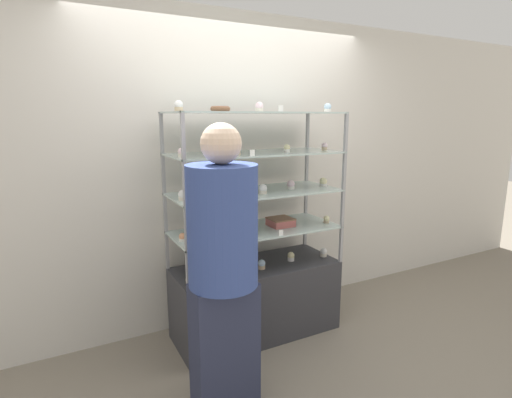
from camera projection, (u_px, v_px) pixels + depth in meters
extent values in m
plane|color=gray|center=(256.00, 332.00, 3.33)|extent=(20.00, 20.00, 0.00)
cube|color=silver|center=(234.00, 171.00, 3.42)|extent=(8.00, 0.05, 2.60)
cube|color=#333338|center=(256.00, 299.00, 3.27)|extent=(1.32, 0.54, 0.59)
cube|color=#99999E|center=(167.00, 250.00, 3.11)|extent=(0.02, 0.02, 0.30)
cube|color=#99999E|center=(305.00, 229.00, 3.70)|extent=(0.02, 0.02, 0.30)
cube|color=#99999E|center=(188.00, 272.00, 2.66)|extent=(0.02, 0.02, 0.30)
cube|color=#99999E|center=(341.00, 244.00, 3.25)|extent=(0.02, 0.02, 0.30)
cube|color=#B2C6C1|center=(256.00, 230.00, 3.15)|extent=(1.32, 0.54, 0.01)
cube|color=#99999E|center=(165.00, 213.00, 3.04)|extent=(0.02, 0.02, 0.30)
cube|color=#99999E|center=(306.00, 197.00, 3.64)|extent=(0.02, 0.02, 0.30)
cube|color=#99999E|center=(186.00, 229.00, 2.60)|extent=(0.02, 0.02, 0.30)
cube|color=#99999E|center=(343.00, 208.00, 3.19)|extent=(0.02, 0.02, 0.30)
cube|color=#B2C6C1|center=(256.00, 192.00, 3.09)|extent=(1.32, 0.54, 0.01)
cube|color=#99999E|center=(163.00, 173.00, 2.98)|extent=(0.02, 0.02, 0.30)
cube|color=#99999E|center=(307.00, 164.00, 3.58)|extent=(0.02, 0.02, 0.30)
cube|color=#99999E|center=(185.00, 183.00, 2.54)|extent=(0.02, 0.02, 0.30)
cube|color=#99999E|center=(344.00, 171.00, 3.13)|extent=(0.02, 0.02, 0.30)
cube|color=#B2C6C1|center=(256.00, 153.00, 3.03)|extent=(1.32, 0.54, 0.01)
cube|color=#99999E|center=(161.00, 133.00, 2.92)|extent=(0.02, 0.02, 0.30)
cube|color=#99999E|center=(308.00, 130.00, 3.52)|extent=(0.02, 0.02, 0.30)
cube|color=#99999E|center=(183.00, 136.00, 2.48)|extent=(0.02, 0.02, 0.30)
cube|color=#99999E|center=(346.00, 132.00, 3.07)|extent=(0.02, 0.02, 0.30)
cube|color=#B2C6C1|center=(256.00, 113.00, 2.97)|extent=(1.32, 0.54, 0.01)
cylinder|color=brown|center=(237.00, 260.00, 3.18)|extent=(0.18, 0.18, 0.10)
cylinder|color=silver|center=(237.00, 252.00, 3.17)|extent=(0.19, 0.19, 0.02)
cube|color=#C66660|center=(281.00, 222.00, 3.23)|extent=(0.18, 0.18, 0.06)
cube|color=#8C5B42|center=(281.00, 219.00, 3.23)|extent=(0.19, 0.18, 0.01)
cylinder|color=#CCB28C|center=(190.00, 284.00, 2.81)|extent=(0.06, 0.06, 0.03)
sphere|color=#F4EAB2|center=(190.00, 279.00, 2.81)|extent=(0.06, 0.06, 0.06)
cylinder|color=beige|center=(224.00, 271.00, 3.03)|extent=(0.06, 0.06, 0.03)
sphere|color=#8C5B42|center=(224.00, 268.00, 3.03)|extent=(0.06, 0.06, 0.06)
cylinder|color=#CCB28C|center=(261.00, 267.00, 3.12)|extent=(0.06, 0.06, 0.03)
sphere|color=silver|center=(261.00, 263.00, 3.12)|extent=(0.06, 0.06, 0.06)
cylinder|color=white|center=(291.00, 259.00, 3.30)|extent=(0.06, 0.06, 0.03)
sphere|color=#F4EAB2|center=(291.00, 255.00, 3.30)|extent=(0.06, 0.06, 0.06)
cylinder|color=beige|center=(323.00, 255.00, 3.40)|extent=(0.06, 0.06, 0.03)
sphere|color=white|center=(324.00, 251.00, 3.40)|extent=(0.06, 0.06, 0.06)
cube|color=white|center=(220.00, 283.00, 2.80)|extent=(0.04, 0.00, 0.04)
cylinder|color=white|center=(183.00, 240.00, 2.83)|extent=(0.05, 0.05, 0.02)
sphere|color=#E5996B|center=(182.00, 236.00, 2.83)|extent=(0.05, 0.05, 0.05)
cylinder|color=beige|center=(239.00, 235.00, 2.95)|extent=(0.05, 0.05, 0.02)
sphere|color=#F4EAB2|center=(239.00, 231.00, 2.95)|extent=(0.05, 0.05, 0.05)
cylinder|color=#CCB28C|center=(326.00, 222.00, 3.33)|extent=(0.05, 0.05, 0.02)
sphere|color=#F4EAB2|center=(326.00, 219.00, 3.32)|extent=(0.05, 0.05, 0.05)
cube|color=white|center=(281.00, 233.00, 2.97)|extent=(0.04, 0.00, 0.04)
cylinder|color=beige|center=(183.00, 199.00, 2.76)|extent=(0.06, 0.06, 0.02)
sphere|color=white|center=(183.00, 194.00, 2.75)|extent=(0.06, 0.06, 0.06)
cylinder|color=white|center=(226.00, 196.00, 2.85)|extent=(0.06, 0.06, 0.02)
sphere|color=white|center=(226.00, 192.00, 2.84)|extent=(0.06, 0.06, 0.06)
cylinder|color=beige|center=(263.00, 192.00, 2.99)|extent=(0.06, 0.06, 0.02)
sphere|color=white|center=(263.00, 188.00, 2.98)|extent=(0.06, 0.06, 0.06)
cylinder|color=white|center=(291.00, 188.00, 3.18)|extent=(0.06, 0.06, 0.02)
sphere|color=silver|center=(291.00, 184.00, 3.18)|extent=(0.06, 0.06, 0.06)
cylinder|color=white|center=(323.00, 185.00, 3.31)|extent=(0.06, 0.06, 0.02)
sphere|color=#F4EAB2|center=(323.00, 181.00, 3.31)|extent=(0.06, 0.06, 0.06)
cube|color=white|center=(245.00, 197.00, 2.77)|extent=(0.04, 0.00, 0.04)
cylinder|color=beige|center=(182.00, 155.00, 2.68)|extent=(0.05, 0.05, 0.02)
sphere|color=silver|center=(181.00, 151.00, 2.67)|extent=(0.05, 0.05, 0.05)
cylinder|color=#CCB28C|center=(237.00, 153.00, 2.84)|extent=(0.05, 0.05, 0.02)
sphere|color=#8C5B42|center=(237.00, 149.00, 2.83)|extent=(0.05, 0.05, 0.05)
cylinder|color=white|center=(287.00, 151.00, 3.04)|extent=(0.05, 0.05, 0.02)
sphere|color=#F4EAB2|center=(287.00, 147.00, 3.03)|extent=(0.05, 0.05, 0.05)
cylinder|color=#CCB28C|center=(324.00, 149.00, 3.24)|extent=(0.05, 0.05, 0.02)
sphere|color=silver|center=(324.00, 145.00, 3.23)|extent=(0.05, 0.05, 0.05)
cube|color=white|center=(252.00, 153.00, 2.73)|extent=(0.04, 0.00, 0.04)
cylinder|color=#CCB28C|center=(179.00, 109.00, 2.65)|extent=(0.06, 0.06, 0.03)
sphere|color=white|center=(179.00, 105.00, 2.64)|extent=(0.06, 0.06, 0.06)
cylinder|color=beige|center=(260.00, 110.00, 2.92)|extent=(0.06, 0.06, 0.03)
sphere|color=silver|center=(260.00, 106.00, 2.91)|extent=(0.06, 0.06, 0.06)
cylinder|color=white|center=(327.00, 111.00, 3.19)|extent=(0.06, 0.06, 0.03)
sphere|color=silver|center=(328.00, 107.00, 3.19)|extent=(0.06, 0.06, 0.06)
cube|color=white|center=(281.00, 108.00, 2.78)|extent=(0.04, 0.00, 0.04)
torus|color=brown|center=(220.00, 109.00, 2.83)|extent=(0.14, 0.14, 0.04)
cube|color=#282D47|center=(225.00, 346.00, 2.40)|extent=(0.38, 0.21, 0.80)
cylinder|color=#33478C|center=(222.00, 226.00, 2.25)|extent=(0.40, 0.40, 0.70)
sphere|color=beige|center=(221.00, 144.00, 2.16)|extent=(0.23, 0.23, 0.23)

